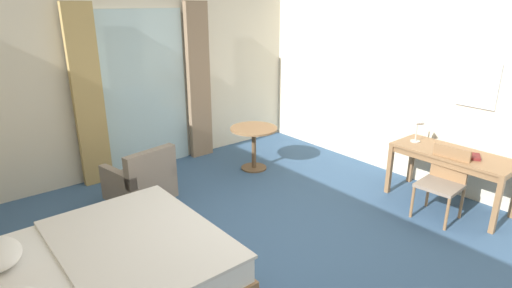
# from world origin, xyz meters

# --- Properties ---
(ground) EXTENTS (6.36, 6.75, 0.10)m
(ground) POSITION_xyz_m (0.00, 0.00, -0.05)
(ground) COLOR #38567A
(wall_back) EXTENTS (5.96, 0.12, 2.78)m
(wall_back) POSITION_xyz_m (0.00, 3.11, 1.39)
(wall_back) COLOR beige
(wall_back) RESTS_ON ground
(wall_right) EXTENTS (0.12, 6.35, 2.78)m
(wall_right) POSITION_xyz_m (2.92, 0.00, 1.39)
(wall_right) COLOR beige
(wall_right) RESTS_ON ground
(balcony_glass_door) EXTENTS (1.36, 0.02, 2.45)m
(balcony_glass_door) POSITION_xyz_m (0.05, 3.03, 1.22)
(balcony_glass_door) COLOR silver
(balcony_glass_door) RESTS_ON ground
(curtain_panel_left) EXTENTS (0.40, 0.10, 2.55)m
(curtain_panel_left) POSITION_xyz_m (-0.85, 2.93, 1.28)
(curtain_panel_left) COLOR tan
(curtain_panel_left) RESTS_ON ground
(curtain_panel_right) EXTENTS (0.39, 0.10, 2.55)m
(curtain_panel_right) POSITION_xyz_m (0.96, 2.93, 1.28)
(curtain_panel_right) COLOR #897056
(curtain_panel_right) RESTS_ON ground
(bed) EXTENTS (2.05, 1.85, 0.98)m
(bed) POSITION_xyz_m (-1.79, 0.24, 0.29)
(bed) COLOR olive
(bed) RESTS_ON ground
(writing_desk) EXTENTS (0.64, 1.47, 0.73)m
(writing_desk) POSITION_xyz_m (2.46, -0.70, 0.65)
(writing_desk) COLOR olive
(writing_desk) RESTS_ON ground
(desk_chair) EXTENTS (0.49, 0.50, 0.88)m
(desk_chair) POSITION_xyz_m (2.09, -0.79, 0.50)
(desk_chair) COLOR gray
(desk_chair) RESTS_ON ground
(desk_lamp) EXTENTS (0.23, 0.21, 0.40)m
(desk_lamp) POSITION_xyz_m (2.38, -0.23, 0.99)
(desk_lamp) COLOR #B7B2A8
(desk_lamp) RESTS_ON writing_desk
(closed_book) EXTENTS (0.31, 0.33, 0.04)m
(closed_book) POSITION_xyz_m (2.42, -0.90, 0.75)
(closed_book) COLOR maroon
(closed_book) RESTS_ON writing_desk
(armchair_by_window) EXTENTS (0.82, 0.81, 0.82)m
(armchair_by_window) POSITION_xyz_m (-0.66, 1.82, 0.34)
(armchair_by_window) COLOR gray
(armchair_by_window) RESTS_ON ground
(round_cafe_table) EXTENTS (0.74, 0.74, 0.68)m
(round_cafe_table) POSITION_xyz_m (1.26, 1.87, 0.51)
(round_cafe_table) COLOR olive
(round_cafe_table) RESTS_ON ground
(wall_mirror) EXTENTS (0.02, 0.49, 0.57)m
(wall_mirror) POSITION_xyz_m (2.84, -0.70, 1.55)
(wall_mirror) COLOR silver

